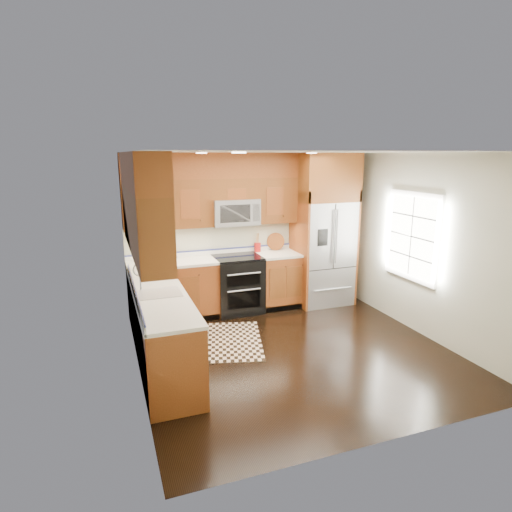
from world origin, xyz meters
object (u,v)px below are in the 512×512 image
object	(u,v)px
refrigerator	(324,230)
utensil_crock	(258,245)
rug	(233,341)
range	(238,284)
knife_block	(173,252)

from	to	relation	value
refrigerator	utensil_crock	size ratio (longest dim) A/B	8.08
rug	refrigerator	bearing A→B (deg)	43.29
range	utensil_crock	bearing A→B (deg)	30.13
rug	knife_block	size ratio (longest dim) A/B	4.24
range	refrigerator	size ratio (longest dim) A/B	0.36
range	utensil_crock	size ratio (longest dim) A/B	2.94
refrigerator	knife_block	world-z (taller)	refrigerator
utensil_crock	rug	bearing A→B (deg)	-122.60
refrigerator	rug	world-z (taller)	refrigerator
refrigerator	rug	xyz separation A→B (m)	(-1.98, -1.07, -1.30)
refrigerator	utensil_crock	world-z (taller)	refrigerator
rug	utensil_crock	bearing A→B (deg)	72.36
utensil_crock	knife_block	bearing A→B (deg)	-177.46
rug	range	bearing A→B (deg)	83.69
rug	knife_block	xyz separation A→B (m)	(-0.59, 1.30, 1.06)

